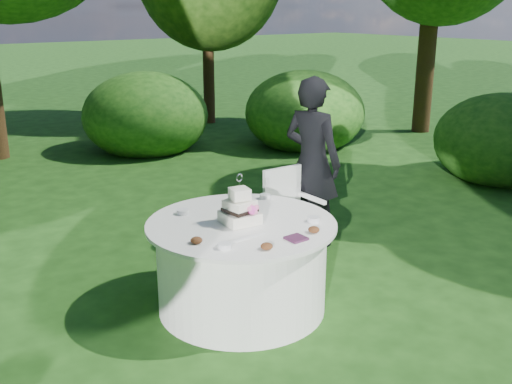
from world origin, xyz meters
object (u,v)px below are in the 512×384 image
napkins (296,238)px  guest (312,162)px  cake (240,210)px  chair (289,207)px  table (242,265)px

napkins → guest: (1.34, 1.31, 0.12)m
cake → chair: (1.06, 0.63, -0.36)m
table → chair: 1.21m
chair → cake: bearing=-149.0°
table → cake: size_ratio=3.77×
napkins → guest: bearing=44.4°
guest → napkins: bearing=118.9°
cake → chair: cake is taller
guest → cake: size_ratio=4.34×
guest → chair: (-0.41, -0.13, -0.38)m
napkins → table: bearing=101.4°
napkins → guest: guest is taller
guest → cake: 1.66m
guest → chair: size_ratio=1.97×
table → chair: bearing=30.9°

